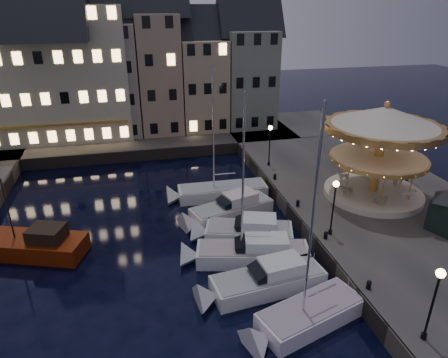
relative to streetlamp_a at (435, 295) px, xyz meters
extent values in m
plane|color=black|center=(-7.20, 9.00, -4.02)|extent=(160.00, 160.00, 0.00)
cube|color=#474442|center=(6.80, 15.00, -3.37)|extent=(16.00, 56.00, 1.30)
cube|color=#474442|center=(-15.20, 37.00, -3.37)|extent=(44.00, 12.00, 1.30)
cube|color=#47423A|center=(-1.20, 15.00, -3.37)|extent=(0.15, 44.00, 1.30)
cube|color=#47423A|center=(-13.20, 31.00, -3.37)|extent=(48.00, 0.15, 1.30)
cylinder|color=black|center=(0.00, 0.00, -2.57)|extent=(0.28, 0.28, 0.30)
cylinder|color=black|center=(0.00, 0.00, -0.82)|extent=(0.12, 0.12, 3.80)
sphere|color=#FFD18C|center=(0.00, 0.00, 1.23)|extent=(0.44, 0.44, 0.44)
cylinder|color=black|center=(0.00, 10.00, -2.57)|extent=(0.28, 0.28, 0.30)
cylinder|color=black|center=(0.00, 10.00, -0.82)|extent=(0.12, 0.12, 3.80)
sphere|color=#FFD18C|center=(0.00, 10.00, 1.23)|extent=(0.44, 0.44, 0.44)
cylinder|color=black|center=(0.00, 23.50, -2.57)|extent=(0.28, 0.28, 0.30)
cylinder|color=black|center=(0.00, 23.50, -0.82)|extent=(0.12, 0.12, 3.80)
sphere|color=#FFD18C|center=(0.00, 23.50, 1.23)|extent=(0.44, 0.44, 0.44)
cylinder|color=black|center=(11.30, 17.00, -2.57)|extent=(0.28, 0.28, 0.30)
cylinder|color=black|center=(11.30, 17.00, -0.82)|extent=(0.12, 0.12, 3.80)
sphere|color=#FFD18C|center=(11.30, 17.00, 1.23)|extent=(0.44, 0.44, 0.44)
cylinder|color=black|center=(-0.60, 4.00, -2.52)|extent=(0.28, 0.28, 0.40)
sphere|color=black|center=(-0.60, 4.00, -2.30)|extent=(0.30, 0.30, 0.30)
cylinder|color=black|center=(-0.60, 9.50, -2.52)|extent=(0.28, 0.28, 0.40)
sphere|color=black|center=(-0.60, 9.50, -2.30)|extent=(0.30, 0.30, 0.30)
cylinder|color=black|center=(-0.60, 14.50, -2.52)|extent=(0.28, 0.28, 0.40)
sphere|color=black|center=(-0.60, 14.50, -2.30)|extent=(0.30, 0.30, 0.30)
cylinder|color=black|center=(-0.60, 20.00, -2.52)|extent=(0.28, 0.28, 0.40)
sphere|color=black|center=(-0.60, 20.00, -2.30)|extent=(0.30, 0.30, 0.30)
cube|color=slate|center=(-26.70, 39.00, 2.78)|extent=(5.00, 8.00, 11.00)
cube|color=slate|center=(-21.25, 39.00, 3.28)|extent=(5.60, 8.00, 12.00)
cube|color=gray|center=(-15.20, 39.00, 3.78)|extent=(6.20, 8.00, 13.00)
cube|color=gray|center=(-9.45, 39.00, 4.28)|extent=(5.00, 8.00, 14.00)
cube|color=tan|center=(-4.00, 39.00, 2.78)|extent=(5.60, 8.00, 11.00)
cube|color=slate|center=(2.05, 39.00, 3.28)|extent=(6.20, 8.00, 12.00)
cube|color=#BDBC9E|center=(-21.20, 39.00, 4.78)|extent=(16.00, 9.00, 15.00)
cube|color=silver|center=(-4.34, 3.55, -3.57)|extent=(6.64, 4.15, 1.30)
cube|color=gray|center=(-4.34, 3.55, -2.90)|extent=(6.29, 3.87, 0.10)
cylinder|color=silver|center=(-4.93, 3.36, 2.52)|extent=(0.14, 0.14, 10.87)
cube|color=silver|center=(-5.75, 6.80, -3.57)|extent=(7.33, 3.19, 1.30)
cube|color=gray|center=(-5.75, 6.80, -2.90)|extent=(6.96, 2.96, 0.10)
cube|color=silver|center=(-4.90, 6.90, -2.47)|extent=(2.89, 2.08, 0.80)
cube|color=black|center=(-6.31, 6.73, -2.57)|extent=(1.38, 1.79, 0.95)
cube|color=silver|center=(-5.85, 9.81, -3.57)|extent=(8.03, 4.00, 1.30)
cube|color=gray|center=(-5.85, 9.81, -2.90)|extent=(7.61, 3.73, 0.10)
cube|color=silver|center=(-4.95, 9.60, -2.47)|extent=(3.24, 2.34, 0.80)
cube|color=black|center=(-6.45, 9.95, -2.57)|extent=(1.61, 1.84, 0.99)
cylinder|color=silver|center=(-6.60, 9.99, 2.27)|extent=(0.14, 0.14, 10.38)
cube|color=silver|center=(-5.31, 12.54, -3.57)|extent=(6.91, 4.37, 1.30)
cube|color=gray|center=(-5.31, 12.54, -2.90)|extent=(6.54, 4.08, 0.10)
cube|color=silver|center=(-4.58, 12.29, -2.47)|extent=(2.91, 2.53, 0.80)
cube|color=black|center=(-5.81, 12.70, -2.57)|extent=(1.60, 1.99, 0.91)
cube|color=silver|center=(-5.68, 16.40, -3.57)|extent=(7.35, 4.29, 1.30)
cube|color=gray|center=(-5.68, 16.40, -2.90)|extent=(6.96, 4.01, 0.10)
cube|color=silver|center=(-4.88, 16.65, -2.47)|extent=(3.05, 2.45, 0.80)
cube|color=black|center=(-6.22, 16.24, -2.57)|extent=(1.61, 1.90, 0.94)
cube|color=silver|center=(-5.62, 20.06, -3.57)|extent=(8.13, 2.60, 1.30)
cube|color=gray|center=(-5.62, 20.06, -2.90)|extent=(7.72, 2.40, 0.10)
cylinder|color=silver|center=(-6.43, 20.08, 2.51)|extent=(0.14, 0.14, 10.86)
cube|color=#6A1C05|center=(-21.07, 14.35, -3.47)|extent=(8.29, 5.21, 1.50)
cube|color=black|center=(-19.66, 13.84, -2.27)|extent=(2.80, 2.55, 1.04)
cylinder|color=black|center=(-22.01, 14.69, -0.52)|extent=(0.12, 0.12, 4.70)
cylinder|color=beige|center=(6.41, 14.84, -2.46)|extent=(8.17, 8.17, 0.51)
cylinder|color=gold|center=(6.41, 14.84, 0.96)|extent=(0.72, 0.72, 6.33)
cylinder|color=beige|center=(6.41, 14.84, 0.86)|extent=(7.56, 7.56, 0.18)
cylinder|color=gold|center=(6.41, 14.84, 0.68)|extent=(7.85, 7.85, 0.36)
cone|color=beige|center=(6.41, 14.84, 4.23)|extent=(9.40, 9.40, 1.63)
cylinder|color=gold|center=(6.41, 14.84, 3.36)|extent=(9.40, 9.40, 0.51)
sphere|color=gold|center=(6.41, 14.84, 5.25)|extent=(0.51, 0.51, 0.51)
imported|color=beige|center=(9.14, 15.69, -1.69)|extent=(1.71, 1.23, 1.02)
cube|color=black|center=(8.31, 8.51, -1.51)|extent=(2.61, 2.61, 2.42)
camera|label=1|loc=(-13.02, -12.20, 12.60)|focal=32.00mm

